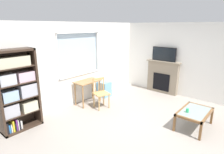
{
  "coord_description": "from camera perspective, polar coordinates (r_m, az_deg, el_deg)",
  "views": [
    {
      "loc": [
        -3.69,
        -2.21,
        2.4
      ],
      "look_at": [
        -0.01,
        0.94,
        1.07
      ],
      "focal_mm": 30.1,
      "sensor_mm": 36.0,
      "label": 1
    }
  ],
  "objects": [
    {
      "name": "wall_back_with_window",
      "position": [
        5.98,
        -10.32,
        3.63
      ],
      "size": [
        5.29,
        0.15,
        2.51
      ],
      "color": "white",
      "rests_on": "ground"
    },
    {
      "name": "wooden_chair",
      "position": [
        5.64,
        -3.46,
        -4.79
      ],
      "size": [
        0.52,
        0.51,
        0.9
      ],
      "color": "tan",
      "rests_on": "ground"
    },
    {
      "name": "bookshelf",
      "position": [
        4.84,
        -26.88,
        -3.55
      ],
      "size": [
        0.9,
        0.38,
        1.91
      ],
      "color": "#38281E",
      "rests_on": "ground"
    },
    {
      "name": "sippy_cup",
      "position": [
        4.83,
        21.92,
        -9.38
      ],
      "size": [
        0.07,
        0.07,
        0.09
      ],
      "primitive_type": "cylinder",
      "color": "#33B770",
      "rests_on": "coffee_table"
    },
    {
      "name": "desk_under_window",
      "position": [
        5.91,
        -7.41,
        -2.45
      ],
      "size": [
        0.82,
        0.46,
        0.75
      ],
      "color": "#A37547",
      "rests_on": "ground"
    },
    {
      "name": "plastic_drawer_unit",
      "position": [
        6.6,
        -2.37,
        -3.65
      ],
      "size": [
        0.35,
        0.4,
        0.51
      ],
      "primitive_type": "cube",
      "color": "#72ADDB",
      "rests_on": "ground"
    },
    {
      "name": "coffee_table",
      "position": [
        5.0,
        23.8,
        -10.05
      ],
      "size": [
        0.99,
        0.63,
        0.43
      ],
      "color": "#8C9E99",
      "rests_on": "ground"
    },
    {
      "name": "tv",
      "position": [
        6.93,
        15.51,
        6.7
      ],
      "size": [
        0.06,
        0.88,
        0.49
      ],
      "color": "black",
      "rests_on": "fireplace"
    },
    {
      "name": "wall_right",
      "position": [
        6.87,
        21.21,
        4.69
      ],
      "size": [
        0.12,
        4.89,
        2.51
      ],
      "primitive_type": "cube",
      "color": "white",
      "rests_on": "ground"
    },
    {
      "name": "fireplace",
      "position": [
        7.12,
        15.09,
        0.06
      ],
      "size": [
        0.26,
        1.24,
        1.18
      ],
      "color": "gray",
      "rests_on": "ground"
    },
    {
      "name": "ground",
      "position": [
        4.93,
        8.64,
        -14.13
      ],
      "size": [
        6.29,
        5.69,
        0.02
      ],
      "primitive_type": "cube",
      "color": "#9E9389"
    }
  ]
}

